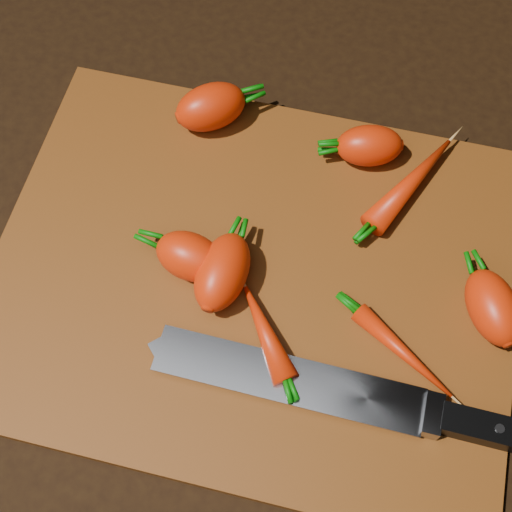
# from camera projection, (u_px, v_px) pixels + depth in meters

# --- Properties ---
(ground) EXTENTS (2.00, 2.00, 0.01)m
(ground) POSITION_uv_depth(u_px,v_px,m) (254.00, 281.00, 0.69)
(ground) COLOR black
(cutting_board) EXTENTS (0.50, 0.40, 0.01)m
(cutting_board) POSITION_uv_depth(u_px,v_px,m) (254.00, 276.00, 0.69)
(cutting_board) COLOR #5A2C0A
(cutting_board) RESTS_ON ground
(carrot_0) EXTENTS (0.09, 0.08, 0.05)m
(carrot_0) POSITION_uv_depth(u_px,v_px,m) (211.00, 107.00, 0.74)
(carrot_0) COLOR red
(carrot_0) RESTS_ON cutting_board
(carrot_1) EXTENTS (0.07, 0.06, 0.05)m
(carrot_1) POSITION_uv_depth(u_px,v_px,m) (190.00, 257.00, 0.66)
(carrot_1) COLOR red
(carrot_1) RESTS_ON cutting_board
(carrot_2) EXTENTS (0.05, 0.08, 0.05)m
(carrot_2) POSITION_uv_depth(u_px,v_px,m) (222.00, 272.00, 0.65)
(carrot_2) COLOR red
(carrot_2) RESTS_ON cutting_board
(carrot_3) EXTENTS (0.08, 0.06, 0.04)m
(carrot_3) POSITION_uv_depth(u_px,v_px,m) (369.00, 146.00, 0.72)
(carrot_3) COLOR red
(carrot_3) RESTS_ON cutting_board
(carrot_4) EXTENTS (0.07, 0.09, 0.04)m
(carrot_4) POSITION_uv_depth(u_px,v_px,m) (493.00, 307.00, 0.64)
(carrot_4) COLOR red
(carrot_4) RESTS_ON cutting_board
(carrot_5) EXTENTS (0.09, 0.13, 0.03)m
(carrot_5) POSITION_uv_depth(u_px,v_px,m) (412.00, 182.00, 0.71)
(carrot_5) COLOR red
(carrot_5) RESTS_ON cutting_board
(carrot_6) EXTENTS (0.10, 0.08, 0.02)m
(carrot_6) POSITION_uv_depth(u_px,v_px,m) (404.00, 353.00, 0.63)
(carrot_6) COLOR red
(carrot_6) RESTS_ON cutting_board
(carrot_7) EXTENTS (0.08, 0.09, 0.02)m
(carrot_7) POSITION_uv_depth(u_px,v_px,m) (265.00, 333.00, 0.64)
(carrot_7) COLOR red
(carrot_7) RESTS_ON cutting_board
(knife) EXTENTS (0.39, 0.05, 0.02)m
(knife) POSITION_uv_depth(u_px,v_px,m) (314.00, 386.00, 0.62)
(knife) COLOR gray
(knife) RESTS_ON cutting_board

